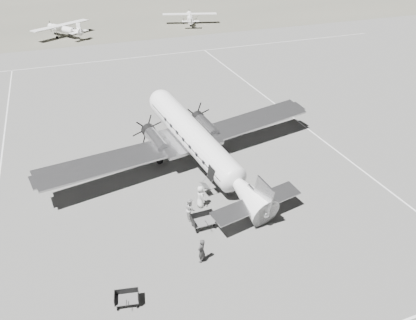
{
  "coord_description": "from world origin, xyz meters",
  "views": [
    {
      "loc": [
        -11.43,
        -23.88,
        19.18
      ],
      "look_at": [
        -1.44,
        2.64,
        2.2
      ],
      "focal_mm": 35.0,
      "sensor_mm": 36.0,
      "label": 1
    }
  ],
  "objects_px": {
    "baggage_cart_near": "(204,221)",
    "passenger": "(200,197)",
    "dc3_airliner": "(200,145)",
    "baggage_cart_far": "(127,299)",
    "ramp_agent": "(190,209)",
    "ground_crew": "(202,251)",
    "light_plane_right": "(190,18)",
    "light_plane_left": "(64,30)"
  },
  "relations": [
    {
      "from": "baggage_cart_far",
      "to": "ramp_agent",
      "type": "distance_m",
      "value": 8.44
    },
    {
      "from": "baggage_cart_near",
      "to": "baggage_cart_far",
      "type": "relative_size",
      "value": 1.25
    },
    {
      "from": "dc3_airliner",
      "to": "ramp_agent",
      "type": "distance_m",
      "value": 6.9
    },
    {
      "from": "dc3_airliner",
      "to": "baggage_cart_far",
      "type": "distance_m",
      "value": 15.08
    },
    {
      "from": "baggage_cart_far",
      "to": "ramp_agent",
      "type": "xyz_separation_m",
      "value": [
        5.87,
        6.05,
        0.47
      ]
    },
    {
      "from": "dc3_airliner",
      "to": "baggage_cart_near",
      "type": "height_order",
      "value": "dc3_airliner"
    },
    {
      "from": "ground_crew",
      "to": "ramp_agent",
      "type": "distance_m",
      "value": 4.43
    },
    {
      "from": "light_plane_left",
      "to": "light_plane_right",
      "type": "height_order",
      "value": "light_plane_left"
    },
    {
      "from": "dc3_airliner",
      "to": "ground_crew",
      "type": "bearing_deg",
      "value": -120.8
    },
    {
      "from": "ground_crew",
      "to": "ramp_agent",
      "type": "xyz_separation_m",
      "value": [
        0.69,
        4.37,
        -0.02
      ]
    },
    {
      "from": "baggage_cart_far",
      "to": "light_plane_right",
      "type": "bearing_deg",
      "value": 80.04
    },
    {
      "from": "dc3_airliner",
      "to": "ground_crew",
      "type": "distance_m",
      "value": 11.13
    },
    {
      "from": "baggage_cart_near",
      "to": "passenger",
      "type": "height_order",
      "value": "passenger"
    },
    {
      "from": "dc3_airliner",
      "to": "passenger",
      "type": "relative_size",
      "value": 14.68
    },
    {
      "from": "baggage_cart_far",
      "to": "ground_crew",
      "type": "xyz_separation_m",
      "value": [
        5.17,
        1.68,
        0.49
      ]
    },
    {
      "from": "ramp_agent",
      "to": "passenger",
      "type": "relative_size",
      "value": 0.96
    },
    {
      "from": "dc3_airliner",
      "to": "light_plane_right",
      "type": "height_order",
      "value": "dc3_airliner"
    },
    {
      "from": "baggage_cart_far",
      "to": "passenger",
      "type": "distance_m",
      "value": 10.12
    },
    {
      "from": "light_plane_left",
      "to": "ramp_agent",
      "type": "xyz_separation_m",
      "value": [
        5.11,
        -58.84,
        -0.37
      ]
    },
    {
      "from": "ramp_agent",
      "to": "passenger",
      "type": "bearing_deg",
      "value": -43.49
    },
    {
      "from": "ramp_agent",
      "to": "baggage_cart_far",
      "type": "bearing_deg",
      "value": 138.55
    },
    {
      "from": "baggage_cart_near",
      "to": "ramp_agent",
      "type": "relative_size",
      "value": 1.03
    },
    {
      "from": "light_plane_left",
      "to": "baggage_cart_near",
      "type": "relative_size",
      "value": 6.65
    },
    {
      "from": "dc3_airliner",
      "to": "passenger",
      "type": "bearing_deg",
      "value": -120.94
    },
    {
      "from": "dc3_airliner",
      "to": "ground_crew",
      "type": "xyz_separation_m",
      "value": [
        -3.6,
        -10.4,
        -1.66
      ]
    },
    {
      "from": "light_plane_left",
      "to": "ground_crew",
      "type": "height_order",
      "value": "light_plane_left"
    },
    {
      "from": "ground_crew",
      "to": "baggage_cart_far",
      "type": "bearing_deg",
      "value": -18.73
    },
    {
      "from": "baggage_cart_far",
      "to": "dc3_airliner",
      "type": "bearing_deg",
      "value": 65.38
    },
    {
      "from": "light_plane_right",
      "to": "ramp_agent",
      "type": "bearing_deg",
      "value": -92.25
    },
    {
      "from": "ground_crew",
      "to": "ramp_agent",
      "type": "height_order",
      "value": "ground_crew"
    },
    {
      "from": "light_plane_right",
      "to": "baggage_cart_near",
      "type": "height_order",
      "value": "light_plane_right"
    },
    {
      "from": "passenger",
      "to": "baggage_cart_far",
      "type": "bearing_deg",
      "value": 130.39
    },
    {
      "from": "light_plane_right",
      "to": "baggage_cart_near",
      "type": "xyz_separation_m",
      "value": [
        -19.63,
        -61.97,
        -0.67
      ]
    },
    {
      "from": "dc3_airliner",
      "to": "baggage_cart_far",
      "type": "relative_size",
      "value": 18.56
    },
    {
      "from": "ground_crew",
      "to": "ramp_agent",
      "type": "bearing_deg",
      "value": -135.75
    },
    {
      "from": "dc3_airliner",
      "to": "baggage_cart_far",
      "type": "bearing_deg",
      "value": -137.69
    },
    {
      "from": "dc3_airliner",
      "to": "ramp_agent",
      "type": "height_order",
      "value": "dc3_airliner"
    },
    {
      "from": "baggage_cart_near",
      "to": "passenger",
      "type": "xyz_separation_m",
      "value": [
        0.62,
        2.37,
        0.4
      ]
    },
    {
      "from": "dc3_airliner",
      "to": "baggage_cart_far",
      "type": "height_order",
      "value": "dc3_airliner"
    },
    {
      "from": "light_plane_right",
      "to": "baggage_cart_far",
      "type": "relative_size",
      "value": 7.84
    },
    {
      "from": "baggage_cart_near",
      "to": "ground_crew",
      "type": "bearing_deg",
      "value": -113.79
    },
    {
      "from": "baggage_cart_near",
      "to": "baggage_cart_far",
      "type": "bearing_deg",
      "value": -144.78
    }
  ]
}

